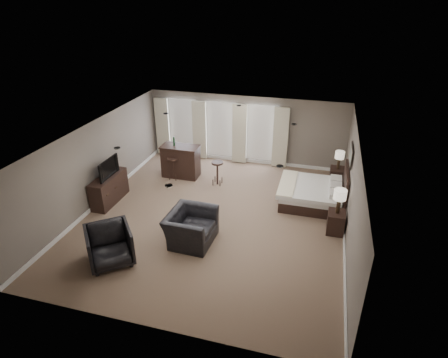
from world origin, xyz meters
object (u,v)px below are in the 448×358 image
(armchair_near, at_px, (191,222))
(armchair_far, at_px, (109,244))
(tv, at_px, (107,174))
(bar_stool_right, at_px, (217,173))
(dresser, at_px, (109,189))
(nightstand_near, at_px, (336,222))
(lamp_near, at_px, (339,201))
(bar_counter, at_px, (181,161))
(desk_chair, at_px, (180,159))
(bar_stool_left, at_px, (173,168))
(bed, at_px, (308,185))
(lamp_far, at_px, (339,160))
(nightstand_far, at_px, (336,177))

(armchair_near, relative_size, armchair_far, 1.24)
(tv, bearing_deg, bar_stool_right, -55.22)
(dresser, bearing_deg, nightstand_near, 1.34)
(lamp_near, xyz_separation_m, armchair_near, (-3.71, -1.46, -0.39))
(bar_counter, relative_size, desk_chair, 1.29)
(tv, height_order, bar_stool_right, tv)
(armchair_far, distance_m, bar_stool_left, 4.70)
(nightstand_near, height_order, bar_stool_right, bar_stool_right)
(lamp_near, xyz_separation_m, bar_counter, (-5.41, 2.18, -0.39))
(tv, bearing_deg, bed, -75.04)
(bar_stool_right, bearing_deg, desk_chair, 158.95)
(lamp_far, xyz_separation_m, tv, (-6.92, -3.06, 0.01))
(armchair_far, bearing_deg, lamp_near, -11.21)
(dresser, distance_m, bar_stool_right, 3.60)
(armchair_near, bearing_deg, lamp_near, -65.92)
(nightstand_far, bearing_deg, bar_stool_right, -165.72)
(lamp_far, bearing_deg, dresser, -156.14)
(nightstand_far, relative_size, bar_counter, 0.47)
(tv, relative_size, desk_chair, 1.00)
(lamp_near, distance_m, armchair_far, 6.04)
(nightstand_far, distance_m, desk_chair, 5.58)
(nightstand_near, xyz_separation_m, bar_stool_left, (-5.59, 1.88, 0.10))
(armchair_near, bearing_deg, lamp_far, -37.81)
(lamp_far, relative_size, dresser, 0.41)
(bar_stool_right, distance_m, desk_chair, 1.72)
(nightstand_far, bearing_deg, lamp_near, -90.00)
(lamp_far, distance_m, dresser, 7.58)
(desk_chair, bearing_deg, dresser, 99.39)
(armchair_near, bearing_deg, desk_chair, 27.62)
(armchair_near, xyz_separation_m, bar_stool_left, (-1.87, 3.34, -0.17))
(nightstand_near, xyz_separation_m, nightstand_far, (0.00, 2.90, 0.01))
(bed, distance_m, bar_stool_left, 4.72)
(nightstand_near, height_order, dresser, dresser)
(dresser, height_order, armchair_near, armchair_near)
(armchair_near, bearing_deg, bed, -41.52)
(armchair_near, bearing_deg, bar_stool_left, 31.92)
(nightstand_near, bearing_deg, armchair_near, -158.53)
(dresser, distance_m, bar_stool_left, 2.43)
(tv, bearing_deg, nightstand_near, -88.66)
(tv, bearing_deg, bar_stool_left, -33.16)
(bed, bearing_deg, desk_chair, 167.26)
(bar_stool_left, distance_m, desk_chair, 0.64)
(bed, relative_size, dresser, 1.27)
(bed, bearing_deg, bar_counter, 170.88)
(lamp_far, distance_m, armchair_far, 7.82)
(bar_stool_left, xyz_separation_m, desk_chair, (0.02, 0.63, 0.11))
(nightstand_near, height_order, lamp_near, lamp_near)
(tv, xyz_separation_m, desk_chair, (1.35, 2.67, -0.44))
(tv, height_order, bar_counter, bar_counter)
(tv, relative_size, bar_stool_right, 1.22)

